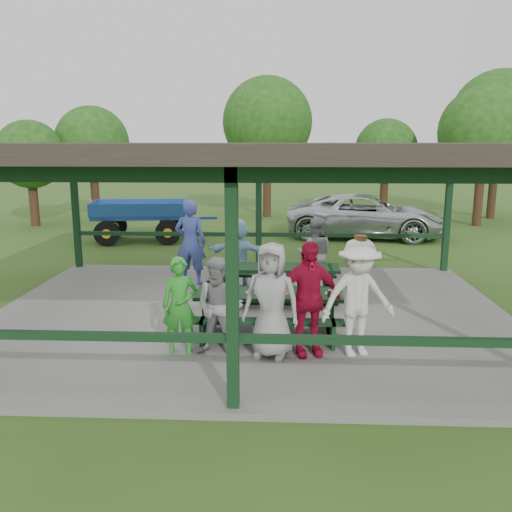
{
  "coord_description": "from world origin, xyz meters",
  "views": [
    {
      "loc": [
        0.58,
        -10.06,
        3.36
      ],
      "look_at": [
        0.12,
        -0.3,
        1.3
      ],
      "focal_mm": 38.0,
      "sensor_mm": 36.0,
      "label": 1
    }
  ],
  "objects_px": {
    "picnic_table_near": "(268,308)",
    "contestant_grey_left": "(220,307)",
    "contestant_green": "(180,306)",
    "spectator_blue": "(191,242)",
    "spectator_lblue": "(238,254)",
    "picnic_table_far": "(278,279)",
    "farm_trailer": "(140,220)",
    "contestant_white_fedora": "(358,298)",
    "spectator_grey": "(315,254)",
    "pickup_truck": "(365,216)",
    "contestant_red": "(308,299)",
    "contestant_grey_mid": "(271,300)"
  },
  "relations": [
    {
      "from": "spectator_lblue",
      "to": "farm_trailer",
      "type": "distance_m",
      "value": 7.53
    },
    {
      "from": "spectator_grey",
      "to": "contestant_white_fedora",
      "type": "bearing_deg",
      "value": 102.61
    },
    {
      "from": "contestant_green",
      "to": "contestant_grey_left",
      "type": "bearing_deg",
      "value": -10.01
    },
    {
      "from": "picnic_table_far",
      "to": "spectator_blue",
      "type": "xyz_separation_m",
      "value": [
        -2.03,
        1.32,
        0.52
      ]
    },
    {
      "from": "picnic_table_near",
      "to": "contestant_grey_left",
      "type": "xyz_separation_m",
      "value": [
        -0.72,
        -0.94,
        0.31
      ]
    },
    {
      "from": "pickup_truck",
      "to": "spectator_grey",
      "type": "bearing_deg",
      "value": 171.87
    },
    {
      "from": "picnic_table_far",
      "to": "contestant_red",
      "type": "xyz_separation_m",
      "value": [
        0.47,
        -2.84,
        0.43
      ]
    },
    {
      "from": "spectator_lblue",
      "to": "pickup_truck",
      "type": "height_order",
      "value": "spectator_lblue"
    },
    {
      "from": "contestant_grey_left",
      "to": "spectator_blue",
      "type": "distance_m",
      "value": 4.42
    },
    {
      "from": "spectator_lblue",
      "to": "spectator_blue",
      "type": "height_order",
      "value": "spectator_blue"
    },
    {
      "from": "farm_trailer",
      "to": "picnic_table_far",
      "type": "bearing_deg",
      "value": -64.93
    },
    {
      "from": "spectator_grey",
      "to": "farm_trailer",
      "type": "relative_size",
      "value": 0.38
    },
    {
      "from": "spectator_grey",
      "to": "contestant_grey_left",
      "type": "bearing_deg",
      "value": 72.45
    },
    {
      "from": "contestant_white_fedora",
      "to": "spectator_grey",
      "type": "bearing_deg",
      "value": 81.35
    },
    {
      "from": "picnic_table_far",
      "to": "spectator_lblue",
      "type": "relative_size",
      "value": 1.54
    },
    {
      "from": "contestant_grey_left",
      "to": "contestant_red",
      "type": "height_order",
      "value": "contestant_red"
    },
    {
      "from": "contestant_grey_left",
      "to": "farm_trailer",
      "type": "relative_size",
      "value": 0.36
    },
    {
      "from": "contestant_white_fedora",
      "to": "spectator_blue",
      "type": "height_order",
      "value": "spectator_blue"
    },
    {
      "from": "contestant_grey_left",
      "to": "contestant_white_fedora",
      "type": "distance_m",
      "value": 2.13
    },
    {
      "from": "contestant_grey_left",
      "to": "pickup_truck",
      "type": "distance_m",
      "value": 12.08
    },
    {
      "from": "contestant_red",
      "to": "spectator_blue",
      "type": "bearing_deg",
      "value": 105.44
    },
    {
      "from": "spectator_blue",
      "to": "farm_trailer",
      "type": "height_order",
      "value": "spectator_blue"
    },
    {
      "from": "contestant_white_fedora",
      "to": "pickup_truck",
      "type": "distance_m",
      "value": 11.45
    },
    {
      "from": "picnic_table_far",
      "to": "contestant_grey_mid",
      "type": "xyz_separation_m",
      "value": [
        -0.08,
        -2.94,
        0.42
      ]
    },
    {
      "from": "contestant_green",
      "to": "spectator_blue",
      "type": "xyz_separation_m",
      "value": [
        -0.52,
        4.18,
        0.22
      ]
    },
    {
      "from": "contestant_grey_left",
      "to": "spectator_lblue",
      "type": "distance_m",
      "value": 3.85
    },
    {
      "from": "picnic_table_far",
      "to": "pickup_truck",
      "type": "height_order",
      "value": "pickup_truck"
    },
    {
      "from": "contestant_green",
      "to": "spectator_lblue",
      "type": "height_order",
      "value": "spectator_lblue"
    },
    {
      "from": "farm_trailer",
      "to": "spectator_grey",
      "type": "bearing_deg",
      "value": -56.91
    },
    {
      "from": "contestant_green",
      "to": "spectator_blue",
      "type": "bearing_deg",
      "value": 94.33
    },
    {
      "from": "contestant_green",
      "to": "spectator_lblue",
      "type": "bearing_deg",
      "value": 77.95
    },
    {
      "from": "picnic_table_far",
      "to": "picnic_table_near",
      "type": "bearing_deg",
      "value": -94.36
    },
    {
      "from": "spectator_blue",
      "to": "pickup_truck",
      "type": "bearing_deg",
      "value": -121.76
    },
    {
      "from": "contestant_grey_left",
      "to": "contestant_white_fedora",
      "type": "bearing_deg",
      "value": 12.79
    },
    {
      "from": "spectator_lblue",
      "to": "spectator_grey",
      "type": "relative_size",
      "value": 0.99
    },
    {
      "from": "pickup_truck",
      "to": "farm_trailer",
      "type": "bearing_deg",
      "value": 106.61
    },
    {
      "from": "picnic_table_far",
      "to": "farm_trailer",
      "type": "height_order",
      "value": "farm_trailer"
    },
    {
      "from": "contestant_grey_mid",
      "to": "contestant_white_fedora",
      "type": "relative_size",
      "value": 0.95
    },
    {
      "from": "picnic_table_near",
      "to": "contestant_white_fedora",
      "type": "bearing_deg",
      "value": -30.3
    },
    {
      "from": "contestant_grey_mid",
      "to": "pickup_truck",
      "type": "relative_size",
      "value": 0.32
    },
    {
      "from": "farm_trailer",
      "to": "contestant_red",
      "type": "bearing_deg",
      "value": -70.68
    },
    {
      "from": "contestant_green",
      "to": "contestant_red",
      "type": "height_order",
      "value": "contestant_red"
    },
    {
      "from": "spectator_lblue",
      "to": "farm_trailer",
      "type": "relative_size",
      "value": 0.38
    },
    {
      "from": "picnic_table_near",
      "to": "pickup_truck",
      "type": "xyz_separation_m",
      "value": [
        3.21,
        10.48,
        0.2
      ]
    },
    {
      "from": "pickup_truck",
      "to": "picnic_table_near",
      "type": "bearing_deg",
      "value": 171.44
    },
    {
      "from": "contestant_red",
      "to": "contestant_white_fedora",
      "type": "bearing_deg",
      "value": -14.15
    },
    {
      "from": "picnic_table_near",
      "to": "spectator_blue",
      "type": "bearing_deg",
      "value": 119.46
    },
    {
      "from": "contestant_red",
      "to": "pickup_truck",
      "type": "distance_m",
      "value": 11.61
    },
    {
      "from": "contestant_grey_left",
      "to": "spectator_blue",
      "type": "height_order",
      "value": "spectator_blue"
    },
    {
      "from": "contestant_grey_left",
      "to": "contestant_white_fedora",
      "type": "height_order",
      "value": "contestant_white_fedora"
    }
  ]
}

